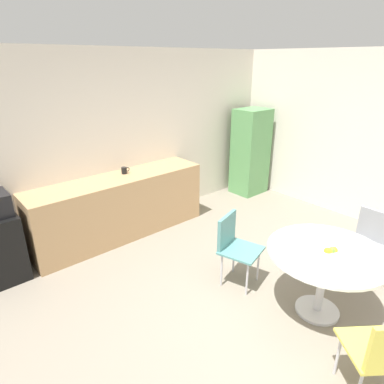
{
  "coord_description": "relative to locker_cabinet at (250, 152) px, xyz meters",
  "views": [
    {
      "loc": [
        -2.27,
        -1.33,
        2.45
      ],
      "look_at": [
        0.15,
        1.47,
        0.95
      ],
      "focal_mm": 30.96,
      "sensor_mm": 36.0,
      "label": 1
    }
  ],
  "objects": [
    {
      "name": "ground_plane",
      "position": [
        -2.55,
        -2.55,
        -0.8
      ],
      "size": [
        6.0,
        6.0,
        0.0
      ],
      "primitive_type": "plane",
      "color": "gray"
    },
    {
      "name": "locker_cabinet",
      "position": [
        0.0,
        0.0,
        0.0
      ],
      "size": [
        0.6,
        0.5,
        1.6
      ],
      "primitive_type": "cube",
      "color": "#599959",
      "rests_on": "ground_plane"
    },
    {
      "name": "wall_back",
      "position": [
        -2.55,
        0.45,
        0.5
      ],
      "size": [
        6.0,
        0.1,
        2.6
      ],
      "primitive_type": "cube",
      "color": "silver",
      "rests_on": "ground_plane"
    },
    {
      "name": "chair_gray",
      "position": [
        -1.07,
        -2.69,
        -0.28
      ],
      "size": [
        0.43,
        0.43,
        0.83
      ],
      "color": "silver",
      "rests_on": "ground_plane"
    },
    {
      "name": "counter_block",
      "position": [
        -2.75,
        0.1,
        -0.35
      ],
      "size": [
        2.56,
        0.6,
        0.9
      ],
      "primitive_type": "cube",
      "color": "tan",
      "rests_on": "ground_plane"
    },
    {
      "name": "round_table",
      "position": [
        -2.05,
        -2.67,
        -0.2
      ],
      "size": [
        1.13,
        1.13,
        0.73
      ],
      "color": "silver",
      "rests_on": "ground_plane"
    },
    {
      "name": "mug_white",
      "position": [
        -2.59,
        0.19,
        0.15
      ],
      "size": [
        0.13,
        0.08,
        0.09
      ],
      "color": "black",
      "rests_on": "counter_block"
    },
    {
      "name": "chair_yellow",
      "position": [
        -2.65,
        -3.45,
        -0.28
      ],
      "size": [
        0.59,
        0.59,
        0.83
      ],
      "color": "silver",
      "rests_on": "ground_plane"
    },
    {
      "name": "fruit_bowl",
      "position": [
        -2.12,
        -2.74,
        -0.03
      ],
      "size": [
        0.25,
        0.25,
        0.11
      ],
      "color": "silver",
      "rests_on": "round_table"
    },
    {
      "name": "chair_teal",
      "position": [
        -2.33,
        -1.72,
        -0.28
      ],
      "size": [
        0.52,
        0.52,
        0.83
      ],
      "color": "silver",
      "rests_on": "ground_plane"
    }
  ]
}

